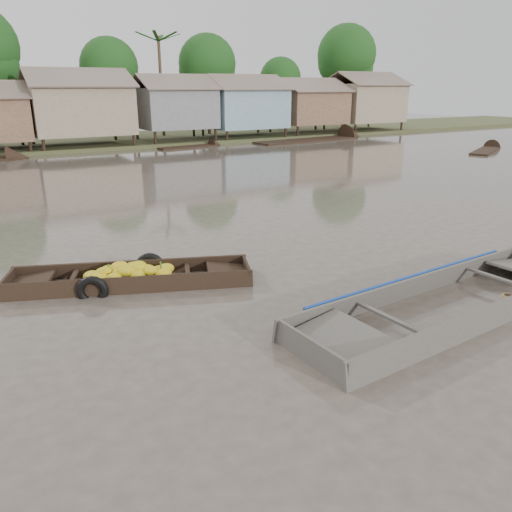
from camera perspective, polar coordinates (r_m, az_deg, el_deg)
ground at (r=10.14m, az=3.44°, el=-5.47°), size 120.00×120.00×0.00m
riverbank at (r=40.37m, az=-19.54°, el=16.23°), size 120.00×12.47×10.22m
banana_boat at (r=11.41m, az=-14.39°, el=-2.46°), size 5.38×3.09×0.74m
viewer_boat at (r=10.54m, az=21.26°, el=-5.51°), size 7.36×2.31×0.58m
distant_boats at (r=35.06m, az=-7.85°, el=11.73°), size 49.13×15.39×0.35m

